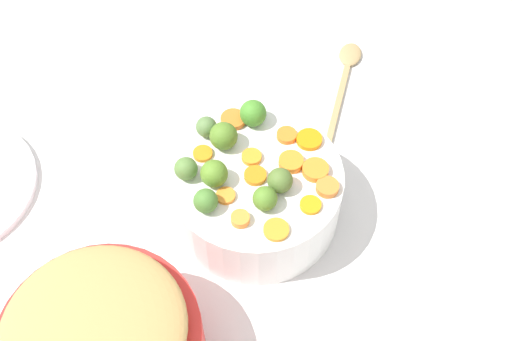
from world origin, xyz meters
The scene contains 25 objects.
tabletop centered at (0.00, 0.00, 0.01)m, with size 2.40×2.40×0.02m, color silver.
serving_bowl_carrots centered at (0.03, 0.01, 0.07)m, with size 0.26×0.26×0.10m, color white.
stuffing_mound centered at (-0.06, 0.31, 0.15)m, with size 0.23×0.23×0.05m, color tan.
carrot_slice_0 centered at (0.13, -0.02, 0.13)m, with size 0.04×0.04×0.01m, color orange.
carrot_slice_1 centered at (-0.02, -0.07, 0.13)m, with size 0.04×0.04×0.01m, color orange.
carrot_slice_2 centered at (0.06, -0.01, 0.13)m, with size 0.03×0.03×0.01m, color orange.
carrot_slice_3 centered at (0.02, 0.06, 0.13)m, with size 0.03×0.03×0.01m, color orange.
carrot_slice_4 centered at (0.11, 0.05, 0.13)m, with size 0.03×0.03×0.01m, color orange.
carrot_slice_5 centered at (0.03, -0.10, 0.13)m, with size 0.04×0.04×0.01m, color orange.
carrot_slice_6 centered at (-0.06, 0.04, 0.13)m, with size 0.04×0.04×0.01m, color orange.
carrot_slice_7 centered at (0.02, -0.05, 0.13)m, with size 0.04×0.04×0.01m, color orange.
carrot_slice_8 centered at (0.03, 0.01, 0.13)m, with size 0.03×0.03×0.01m, color orange.
carrot_slice_9 centered at (-0.05, -0.06, 0.13)m, with size 0.03×0.03×0.01m, color orange.
carrot_slice_10 centered at (0.06, -0.07, 0.13)m, with size 0.03×0.03×0.01m, color orange.
carrot_slice_11 centered at (-0.06, -0.03, 0.13)m, with size 0.03×0.03×0.01m, color orange.
carrot_slice_12 centered at (-0.02, 0.07, 0.13)m, with size 0.03×0.03×0.01m, color orange.
brussels_sprout_0 centered at (0.06, 0.06, 0.15)m, with size 0.04×0.04×0.04m, color #568127.
brussels_sprout_1 centered at (-0.02, 0.03, 0.14)m, with size 0.04×0.04×0.04m, color #517E28.
brussels_sprout_2 centered at (0.12, -0.05, 0.15)m, with size 0.04×0.04×0.04m, color #438429.
brussels_sprout_3 centered at (0.10, 0.01, 0.15)m, with size 0.04×0.04×0.04m, color #507825.
brussels_sprout_4 centered at (0.02, 0.10, 0.14)m, with size 0.04×0.04×0.04m, color #477830.
brussels_sprout_5 centered at (0.09, 0.09, 0.14)m, with size 0.03×0.03×0.03m, color #547A38.
brussels_sprout_6 centered at (0.14, 0.02, 0.14)m, with size 0.03×0.03×0.03m, color #557640.
brussels_sprout_7 centered at (-0.01, -0.01, 0.14)m, with size 0.04×0.04×0.04m, color #506C2D.
wooden_spoon centered at (0.18, -0.31, 0.03)m, with size 0.19×0.23×0.01m.
Camera 1 is at (-0.41, 0.32, 0.90)m, focal length 44.61 mm.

